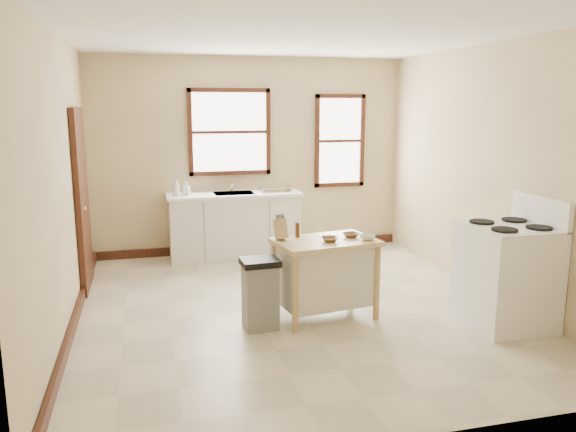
# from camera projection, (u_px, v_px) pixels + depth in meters

# --- Properties ---
(floor) EXTENTS (5.00, 5.00, 0.00)m
(floor) POSITION_uv_depth(u_px,v_px,m) (295.00, 307.00, 5.99)
(floor) COLOR #B6AC90
(floor) RESTS_ON ground
(ceiling) EXTENTS (5.00, 5.00, 0.00)m
(ceiling) POSITION_uv_depth(u_px,v_px,m) (296.00, 34.00, 5.45)
(ceiling) COLOR white
(ceiling) RESTS_ON ground
(wall_back) EXTENTS (4.50, 0.04, 2.80)m
(wall_back) POSITION_uv_depth(u_px,v_px,m) (251.00, 156.00, 8.10)
(wall_back) COLOR beige
(wall_back) RESTS_ON ground
(wall_left) EXTENTS (0.04, 5.00, 2.80)m
(wall_left) POSITION_uv_depth(u_px,v_px,m) (60.00, 185.00, 5.18)
(wall_left) COLOR beige
(wall_left) RESTS_ON ground
(wall_right) EXTENTS (0.04, 5.00, 2.80)m
(wall_right) POSITION_uv_depth(u_px,v_px,m) (490.00, 171.00, 6.27)
(wall_right) COLOR beige
(wall_right) RESTS_ON ground
(window_main) EXTENTS (1.17, 0.06, 1.22)m
(window_main) POSITION_uv_depth(u_px,v_px,m) (230.00, 132.00, 7.94)
(window_main) COLOR black
(window_main) RESTS_ON wall_back
(window_side) EXTENTS (0.77, 0.06, 1.37)m
(window_side) POSITION_uv_depth(u_px,v_px,m) (340.00, 141.00, 8.37)
(window_side) COLOR black
(window_side) RESTS_ON wall_back
(door_left) EXTENTS (0.06, 0.90, 2.10)m
(door_left) POSITION_uv_depth(u_px,v_px,m) (82.00, 200.00, 6.49)
(door_left) COLOR black
(door_left) RESTS_ON ground
(baseboard_back) EXTENTS (4.50, 0.04, 0.12)m
(baseboard_back) POSITION_uv_depth(u_px,v_px,m) (252.00, 247.00, 8.33)
(baseboard_back) COLOR black
(baseboard_back) RESTS_ON ground
(baseboard_left) EXTENTS (0.04, 5.00, 0.12)m
(baseboard_left) POSITION_uv_depth(u_px,v_px,m) (75.00, 322.00, 5.44)
(baseboard_left) COLOR black
(baseboard_left) RESTS_ON ground
(sink_counter) EXTENTS (1.86, 0.62, 0.92)m
(sink_counter) POSITION_uv_depth(u_px,v_px,m) (234.00, 225.00, 7.92)
(sink_counter) COLOR silver
(sink_counter) RESTS_ON ground
(faucet) EXTENTS (0.03, 0.03, 0.22)m
(faucet) POSITION_uv_depth(u_px,v_px,m) (232.00, 183.00, 7.98)
(faucet) COLOR silver
(faucet) RESTS_ON sink_counter
(soap_bottle_a) EXTENTS (0.12, 0.13, 0.24)m
(soap_bottle_a) POSITION_uv_depth(u_px,v_px,m) (176.00, 187.00, 7.54)
(soap_bottle_a) COLOR #B2B2B2
(soap_bottle_a) RESTS_ON sink_counter
(soap_bottle_b) EXTENTS (0.10, 0.10, 0.18)m
(soap_bottle_b) POSITION_uv_depth(u_px,v_px,m) (187.00, 188.00, 7.66)
(soap_bottle_b) COLOR #B2B2B2
(soap_bottle_b) RESTS_ON sink_counter
(dish_rack) EXTENTS (0.42, 0.32, 0.10)m
(dish_rack) POSITION_uv_depth(u_px,v_px,m) (274.00, 188.00, 7.91)
(dish_rack) COLOR silver
(dish_rack) RESTS_ON sink_counter
(kitchen_island) EXTENTS (1.08, 0.78, 0.81)m
(kitchen_island) POSITION_uv_depth(u_px,v_px,m) (325.00, 279.00, 5.65)
(kitchen_island) COLOR tan
(kitchen_island) RESTS_ON ground
(knife_block) EXTENTS (0.12, 0.12, 0.20)m
(knife_block) POSITION_uv_depth(u_px,v_px,m) (281.00, 230.00, 5.56)
(knife_block) COLOR #D8BC71
(knife_block) RESTS_ON kitchen_island
(pepper_grinder) EXTENTS (0.05, 0.05, 0.15)m
(pepper_grinder) POSITION_uv_depth(u_px,v_px,m) (297.00, 230.00, 5.67)
(pepper_grinder) COLOR #472713
(pepper_grinder) RESTS_ON kitchen_island
(bowl_a) EXTENTS (0.20, 0.20, 0.04)m
(bowl_a) POSITION_uv_depth(u_px,v_px,m) (330.00, 239.00, 5.50)
(bowl_a) COLOR brown
(bowl_a) RESTS_ON kitchen_island
(bowl_b) EXTENTS (0.20, 0.20, 0.04)m
(bowl_b) POSITION_uv_depth(u_px,v_px,m) (351.00, 235.00, 5.69)
(bowl_b) COLOR brown
(bowl_b) RESTS_ON kitchen_island
(bowl_c) EXTENTS (0.20, 0.20, 0.05)m
(bowl_c) POSITION_uv_depth(u_px,v_px,m) (367.00, 237.00, 5.57)
(bowl_c) COLOR silver
(bowl_c) RESTS_ON kitchen_island
(trash_bin) EXTENTS (0.37, 0.32, 0.69)m
(trash_bin) POSITION_uv_depth(u_px,v_px,m) (260.00, 294.00, 5.38)
(trash_bin) COLOR gray
(trash_bin) RESTS_ON ground
(gas_stove) EXTENTS (0.79, 0.81, 1.26)m
(gas_stove) POSITION_uv_depth(u_px,v_px,m) (507.00, 262.00, 5.44)
(gas_stove) COLOR white
(gas_stove) RESTS_ON ground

